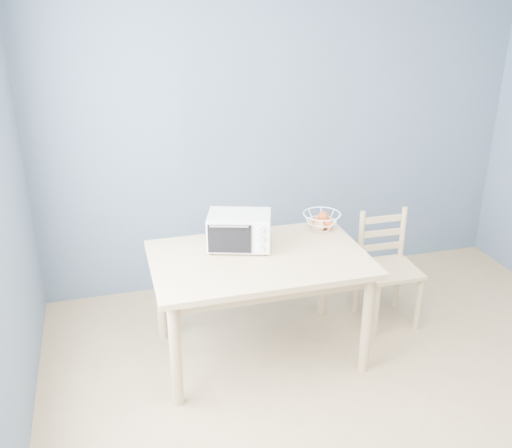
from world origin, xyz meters
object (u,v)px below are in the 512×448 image
object	(u,v)px
toaster_oven	(237,230)
dining_table	(259,270)
fruit_basket	(321,221)
dining_chair	(387,269)

from	to	relation	value
toaster_oven	dining_table	bearing A→B (deg)	-39.82
toaster_oven	fruit_basket	size ratio (longest dim) A/B	1.38
toaster_oven	fruit_basket	bearing A→B (deg)	29.35
fruit_basket	dining_chair	size ratio (longest dim) A/B	0.41
dining_table	dining_chair	size ratio (longest dim) A/B	1.65
toaster_oven	fruit_basket	world-z (taller)	toaster_oven
toaster_oven	fruit_basket	xyz separation A→B (m)	(0.65, 0.13, -0.06)
dining_chair	toaster_oven	bearing A→B (deg)	-178.20
toaster_oven	dining_chair	xyz separation A→B (m)	(1.15, 0.01, -0.46)
fruit_basket	toaster_oven	bearing A→B (deg)	-168.54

